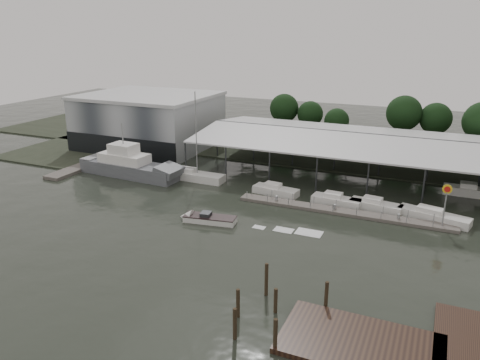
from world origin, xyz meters
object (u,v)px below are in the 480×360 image
at_px(shell_fuel_sign, 446,198).
at_px(speedboat_underway, 205,219).
at_px(grey_trawler, 131,166).
at_px(white_sailboat, 194,176).

xyz_separation_m(shell_fuel_sign, speedboat_underway, (-26.89, -9.63, -3.53)).
height_order(grey_trawler, speedboat_underway, grey_trawler).
distance_m(grey_trawler, white_sailboat, 10.65).
distance_m(shell_fuel_sign, grey_trawler, 46.87).
height_order(shell_fuel_sign, white_sailboat, white_sailboat).
height_order(shell_fuel_sign, speedboat_underway, shell_fuel_sign).
relative_size(shell_fuel_sign, white_sailboat, 0.39).
relative_size(shell_fuel_sign, speedboat_underway, 0.31).
height_order(shell_fuel_sign, grey_trawler, grey_trawler).
bearing_deg(grey_trawler, speedboat_underway, -27.73).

